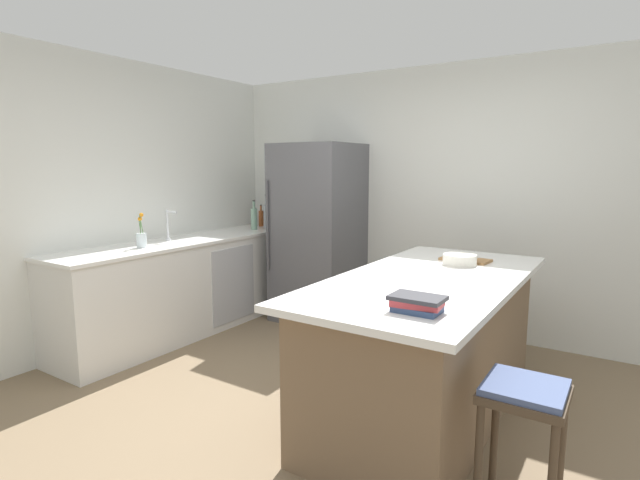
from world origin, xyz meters
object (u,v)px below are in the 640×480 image
at_px(kitchen_island, 427,345).
at_px(soda_bottle, 267,215).
at_px(hot_sauce_bottle, 254,221).
at_px(gin_bottle, 254,218).
at_px(refrigerator, 318,233).
at_px(vinegar_bottle, 261,218).
at_px(cookbook_stack, 417,303).
at_px(bar_stool, 524,410).
at_px(mixing_bowl, 460,260).
at_px(sink_faucet, 169,225).
at_px(cutting_board, 465,260).
at_px(flower_vase, 141,237).

distance_m(kitchen_island, soda_bottle, 2.95).
distance_m(hot_sauce_bottle, gin_bottle, 0.11).
relative_size(refrigerator, vinegar_bottle, 7.26).
relative_size(soda_bottle, cookbook_stack, 1.51).
xyz_separation_m(bar_stool, hot_sauce_bottle, (-3.32, 2.03, 0.47)).
relative_size(refrigerator, soda_bottle, 4.83).
height_order(soda_bottle, hot_sauce_bottle, soda_bottle).
height_order(refrigerator, soda_bottle, refrigerator).
distance_m(kitchen_island, mixing_bowl, 0.69).
relative_size(bar_stool, gin_bottle, 2.02).
bearing_deg(refrigerator, hot_sauce_bottle, -178.58).
bearing_deg(hot_sauce_bottle, soda_bottle, 49.33).
relative_size(sink_faucet, vinegar_bottle, 1.17).
height_order(vinegar_bottle, mixing_bowl, vinegar_bottle).
distance_m(vinegar_bottle, gin_bottle, 0.32).
xyz_separation_m(sink_faucet, cutting_board, (2.68, 0.51, -0.14)).
xyz_separation_m(sink_faucet, hot_sauce_bottle, (0.05, 1.18, -0.07)).
distance_m(refrigerator, cutting_board, 1.90).
height_order(refrigerator, bar_stool, refrigerator).
distance_m(kitchen_island, vinegar_bottle, 3.13).
xyz_separation_m(gin_bottle, cutting_board, (2.57, -0.59, -0.11)).
relative_size(flower_vase, cutting_board, 0.84).
distance_m(bar_stool, soda_bottle, 3.91).
height_order(soda_bottle, gin_bottle, soda_bottle).
bearing_deg(vinegar_bottle, gin_bottle, -64.27).
bearing_deg(sink_faucet, mixing_bowl, 7.25).
distance_m(kitchen_island, refrigerator, 2.24).
bearing_deg(bar_stool, mixing_bowl, 119.53).
relative_size(bar_stool, sink_faucet, 2.23).
distance_m(bar_stool, sink_faucet, 3.51).
xyz_separation_m(bar_stool, flower_vase, (-3.26, 0.46, 0.47)).
bearing_deg(gin_bottle, cookbook_stack, -36.12).
bearing_deg(soda_bottle, refrigerator, -6.71).
xyz_separation_m(refrigerator, cutting_board, (1.77, -0.69, 0.01)).
relative_size(refrigerator, cutting_board, 5.12).
relative_size(sink_faucet, flower_vase, 0.98).
xyz_separation_m(flower_vase, vinegar_bottle, (-0.13, 1.78, 0.01)).
relative_size(refrigerator, bar_stool, 2.79).
height_order(flower_vase, hot_sauce_bottle, flower_vase).
distance_m(sink_faucet, cutting_board, 2.74).
relative_size(kitchen_island, bar_stool, 3.31).
xyz_separation_m(soda_bottle, hot_sauce_bottle, (-0.10, -0.11, -0.06)).
bearing_deg(sink_faucet, vinegar_bottle, 90.94).
xyz_separation_m(vinegar_bottle, cookbook_stack, (2.89, -2.30, -0.05)).
distance_m(flower_vase, soda_bottle, 1.68).
bearing_deg(mixing_bowl, cookbook_stack, -81.88).
xyz_separation_m(kitchen_island, refrigerator, (-1.74, 1.34, 0.46)).
relative_size(cookbook_stack, cutting_board, 0.70).
xyz_separation_m(kitchen_island, gin_bottle, (-2.53, 1.24, 0.58)).
xyz_separation_m(kitchen_island, flower_vase, (-2.55, -0.25, 0.54)).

